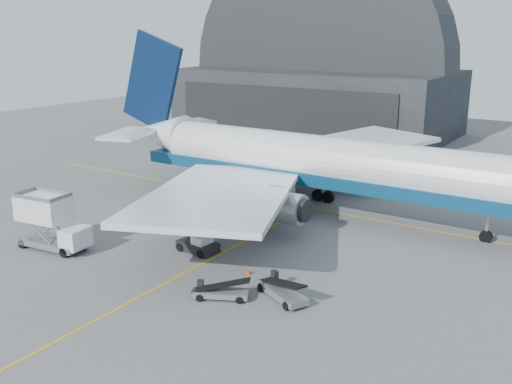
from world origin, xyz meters
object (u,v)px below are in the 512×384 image
Objects in this scene: catering_truck at (50,223)px; belt_loader_b at (282,291)px; airliner at (309,161)px; belt_loader_a at (220,292)px; pushback_tug at (199,245)px.

catering_truck is 1.47× the size of belt_loader_b.
airliner reaches higher than belt_loader_b.
belt_loader_b is at bearing 7.83° from belt_loader_a.
airliner is at bearing 76.01° from belt_loader_a.
catering_truck is at bearing -120.96° from airliner.
catering_truck is 1.90× the size of pushback_tug.
belt_loader_b is at bearing -67.05° from airliner.
pushback_tug is 9.57m from belt_loader_a.
catering_truck reaches higher than belt_loader_b.
belt_loader_a is (7.12, -6.39, -0.13)m from pushback_tug.
airliner is 23.97m from belt_loader_a.
pushback_tug is (-2.21, -16.55, -4.76)m from airliner.
belt_loader_b reaches higher than pushback_tug.
belt_loader_a reaches higher than pushback_tug.
airliner is 14.36× the size of pushback_tug.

